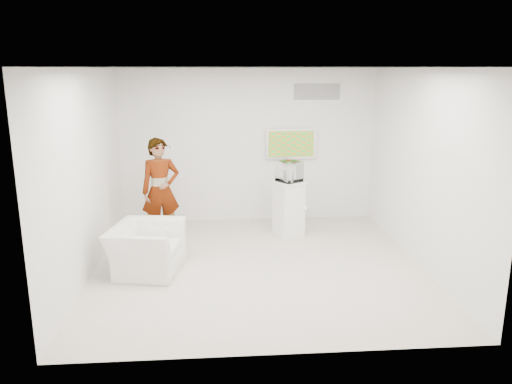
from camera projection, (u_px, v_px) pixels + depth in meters
room at (258, 171)px, 7.41m from camera, size 5.01×5.01×3.00m
tv at (291, 144)px, 9.84m from camera, size 1.00×0.08×0.60m
logo_decal at (317, 92)px, 9.67m from camera, size 0.90×0.02×0.30m
person at (161, 191)px, 8.70m from camera, size 0.77×0.62×1.84m
armchair at (146, 249)px, 7.48m from camera, size 1.16×1.27×0.72m
pedestal at (289, 208)px, 9.13m from camera, size 0.64×0.64×1.01m
floor_uplight at (304, 214)px, 10.08m from camera, size 0.24×0.24×0.28m
vitrine at (289, 171)px, 8.97m from camera, size 0.51×0.51×0.36m
console at (289, 176)px, 8.99m from camera, size 0.05×0.15×0.21m
wii_remote at (171, 147)px, 8.74m from camera, size 0.09×0.14×0.03m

